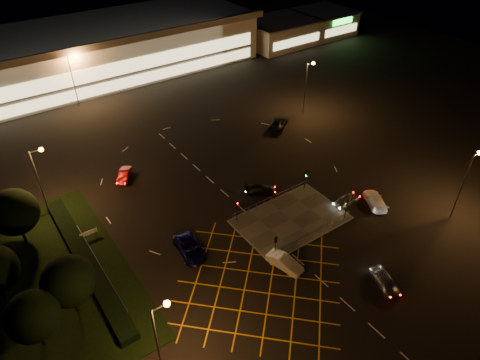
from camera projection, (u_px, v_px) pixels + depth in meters
ground at (270, 217)px, 57.64m from camera, size 180.00×180.00×0.00m
pedestrian_island at (291, 219)px, 57.22m from camera, size 14.00×9.00×0.12m
grass_verge at (44, 283)px, 48.51m from camera, size 18.00×30.00×0.08m
hedge at (86, 261)px, 50.58m from camera, size 2.00×26.00×1.00m
supermarket at (98, 50)px, 95.39m from camera, size 72.00×26.50×10.50m
retail_unit_a at (279, 32)px, 112.81m from camera, size 18.80×14.80×6.35m
retail_unit_b at (323, 22)px, 120.26m from camera, size 14.80×14.80×6.35m
streetlight_sw at (160, 333)px, 35.80m from camera, size 1.78×0.56×10.03m
streetlight_se at (467, 176)px, 54.06m from camera, size 1.78×0.56×10.03m
streetlight_nw at (40, 173)px, 54.66m from camera, size 1.78×0.56×10.03m
streetlight_ne at (308, 81)px, 78.36m from camera, size 1.78×0.56×10.03m
streetlight_far_left at (74, 74)px, 80.98m from camera, size 1.78×0.56×10.03m
streetlight_far_right at (240, 34)px, 100.96m from camera, size 1.78×0.56×10.03m
signal_sw at (276, 243)px, 50.42m from camera, size 0.28×0.30×3.15m
signal_se at (347, 205)px, 56.02m from camera, size 0.28×0.30×3.15m
signal_nw at (237, 207)px, 55.69m from camera, size 0.28×0.30×3.15m
signal_ne at (305, 176)px, 61.29m from camera, size 0.28×0.30×3.15m
tree_a at (33, 316)px, 39.77m from camera, size 5.04×5.04×6.86m
tree_c at (14, 212)px, 50.90m from camera, size 5.76×5.76×7.84m
tree_e at (68, 281)px, 42.78m from camera, size 5.40×5.40×7.35m
car_near_silver at (385, 281)px, 47.77m from camera, size 3.15×4.72×1.49m
car_queue_white at (285, 262)px, 50.03m from camera, size 2.66×4.86×1.52m
car_left_blue at (190, 248)px, 51.89m from camera, size 3.17×5.89×1.57m
car_far_dkgrey at (260, 189)px, 61.59m from camera, size 4.75×4.23×1.32m
car_right_silver at (347, 200)px, 59.58m from camera, size 4.07×1.75×1.37m
car_circ_red at (124, 175)px, 64.40m from camera, size 3.69×4.25×1.39m
car_east_grey at (278, 124)px, 77.21m from camera, size 6.11×5.36×1.57m
car_approach_white at (375, 200)px, 59.46m from camera, size 4.33×5.54×1.50m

